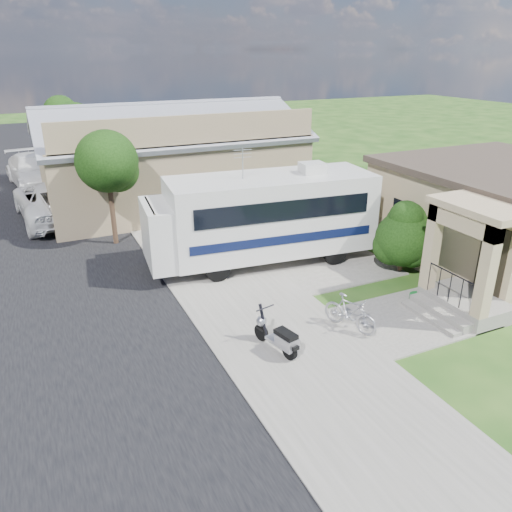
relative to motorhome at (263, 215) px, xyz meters
name	(u,v)px	position (x,y,z in m)	size (l,w,h in m)	color
ground	(308,325)	(-0.82, -4.76, -1.81)	(120.00, 120.00, 0.00)	#163C10
street_slab	(17,249)	(-8.32, 5.24, -1.80)	(9.00, 80.00, 0.02)	black
sidewalk_slab	(175,226)	(-1.82, 5.24, -1.78)	(4.00, 80.00, 0.06)	#64625A
driveway_slab	(282,260)	(0.68, -0.26, -1.79)	(7.00, 6.00, 0.05)	#64625A
walk_slab	(413,318)	(2.18, -5.76, -1.79)	(4.00, 3.00, 0.05)	#64625A
house	(499,213)	(8.06, -3.33, -0.03)	(9.47, 7.80, 3.54)	tan
warehouse	(170,164)	(-0.82, 9.21, 0.18)	(12.50, 8.40, 5.04)	#857153
street_tree_a	(110,164)	(-4.52, 4.29, 1.44)	(2.44, 2.40, 4.58)	black
street_tree_b	(78,127)	(-4.52, 14.29, 1.58)	(2.44, 2.40, 4.73)	black
street_tree_c	(63,114)	(-4.52, 23.29, 1.29)	(2.44, 2.40, 4.42)	black
motorhome	(263,215)	(0.00, 0.00, 0.00)	(8.44, 3.37, 4.22)	#BBBBB6
shrub	(404,236)	(4.08, -2.86, -0.47)	(2.14, 2.04, 2.63)	black
scooter	(278,337)	(-2.28, -5.66, -1.33)	(0.72, 1.63, 1.08)	black
bicycle	(350,315)	(0.05, -5.51, -1.30)	(0.48, 1.69, 1.02)	#9F9FA6
pickup_truck	(54,200)	(-6.56, 8.65, -0.91)	(3.01, 6.52, 1.81)	silver
van	(35,171)	(-7.04, 15.64, -0.92)	(2.50, 6.15, 1.79)	silver
garden_hose	(417,298)	(3.03, -4.93, -1.71)	(0.46, 0.46, 0.21)	#125D24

